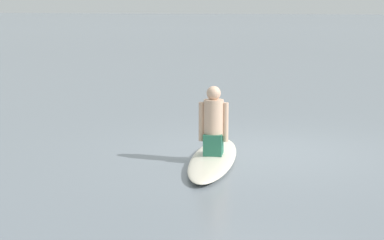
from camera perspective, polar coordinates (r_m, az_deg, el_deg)
The scene contains 3 objects.
ground_plane at distance 10.75m, azimuth 6.24°, elevation -2.80°, with size 400.00×400.00×0.00m, color gray.
surfboard at distance 9.99m, azimuth 1.85°, elevation -3.33°, with size 3.00×0.65×0.13m, color silver.
person_paddler at distance 9.88m, azimuth 1.87°, elevation -0.32°, with size 0.39×0.46×1.04m.
Camera 1 is at (10.25, 2.26, 2.33)m, focal length 61.85 mm.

